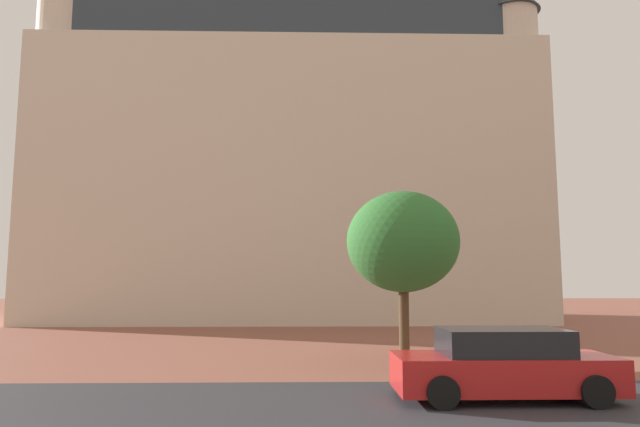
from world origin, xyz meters
name	(u,v)px	position (x,y,z in m)	size (l,w,h in m)	color
ground_plane	(322,405)	(0.00, 10.00, 0.00)	(120.00, 120.00, 0.00)	brown
street_asphalt_strip	(324,420)	(0.00, 8.83, 0.00)	(120.00, 7.34, 0.00)	#2D2D33
landmark_building	(287,162)	(-1.56, 33.94, 9.98)	(29.54, 11.89, 34.45)	beige
car_red	(503,365)	(3.81, 10.45, 0.70)	(4.54, 1.96, 1.45)	red
tree_curb_far	(403,242)	(2.59, 15.34, 3.60)	(3.39, 3.39, 5.14)	#4C3823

